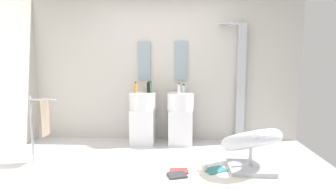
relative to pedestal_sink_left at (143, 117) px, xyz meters
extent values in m
cube|color=silver|center=(0.32, -1.33, -0.48)|extent=(4.80, 3.60, 0.04)
cube|color=beige|center=(0.32, 0.32, 0.84)|extent=(4.80, 0.10, 2.60)
cube|color=white|center=(0.00, 0.00, -0.16)|extent=(0.40, 0.40, 0.60)
cylinder|color=white|center=(0.00, 0.00, 0.27)|extent=(0.45, 0.45, 0.28)
cylinder|color=#B7BABF|center=(0.00, 0.12, 0.46)|extent=(0.02, 0.02, 0.10)
cube|color=white|center=(0.65, 0.00, -0.16)|extent=(0.40, 0.40, 0.60)
cylinder|color=white|center=(0.65, 0.00, 0.27)|extent=(0.45, 0.45, 0.28)
cylinder|color=#B7BABF|center=(0.65, 0.12, 0.46)|extent=(0.02, 0.02, 0.10)
cube|color=#8C9EA8|center=(0.00, 0.25, 0.95)|extent=(0.22, 0.03, 0.67)
cube|color=#8C9EA8|center=(0.65, 0.25, 0.95)|extent=(0.22, 0.03, 0.67)
cube|color=#B7BABF|center=(1.69, 0.20, 0.56)|extent=(0.14, 0.08, 2.05)
cylinder|color=#B7BABF|center=(1.54, 0.18, 1.57)|extent=(0.30, 0.02, 0.02)
cylinder|color=#B7BABF|center=(1.39, 0.15, 1.57)|extent=(0.24, 0.24, 0.02)
cube|color=#B7BABF|center=(1.57, -1.10, -0.43)|extent=(0.56, 0.50, 0.06)
cylinder|color=#B7BABF|center=(1.57, -1.10, -0.26)|extent=(0.05, 0.05, 0.34)
torus|color=silver|center=(1.57, -1.10, -0.06)|extent=(1.03, 1.03, 0.49)
cylinder|color=#B7BABF|center=(-1.38, -1.02, 0.01)|extent=(0.03, 0.03, 0.95)
cylinder|color=#B7BABF|center=(-1.20, -1.02, 0.44)|extent=(0.36, 0.02, 0.02)
cube|color=gray|center=(-1.20, -1.02, 0.19)|extent=(0.04, 0.22, 0.50)
cube|color=white|center=(0.90, -1.32, -0.46)|extent=(1.22, 0.63, 0.01)
cube|color=#B73838|center=(0.64, -1.23, -0.44)|extent=(0.24, 0.18, 0.02)
cube|color=teal|center=(1.10, -1.17, -0.44)|extent=(0.33, 0.30, 0.02)
cube|color=#38383D|center=(0.61, -1.36, -0.44)|extent=(0.27, 0.24, 0.03)
cylinder|color=white|center=(0.96, -1.18, -0.41)|extent=(0.09, 0.09, 0.09)
cylinder|color=#C68C38|center=(-0.11, -0.05, 0.50)|extent=(0.06, 0.06, 0.17)
cylinder|color=black|center=(-0.11, -0.05, 0.60)|extent=(0.03, 0.03, 0.02)
cylinder|color=white|center=(0.62, -0.12, 0.49)|extent=(0.04, 0.04, 0.16)
cylinder|color=black|center=(0.62, -0.12, 0.58)|extent=(0.02, 0.02, 0.02)
cylinder|color=#59996B|center=(0.13, 0.06, 0.50)|extent=(0.05, 0.05, 0.18)
cylinder|color=black|center=(0.13, 0.06, 0.60)|extent=(0.03, 0.03, 0.02)
cylinder|color=silver|center=(0.70, 0.10, 0.47)|extent=(0.06, 0.06, 0.12)
cylinder|color=black|center=(0.70, 0.10, 0.54)|extent=(0.03, 0.03, 0.02)
cylinder|color=black|center=(0.10, 0.04, 0.50)|extent=(0.06, 0.06, 0.17)
cylinder|color=black|center=(0.10, 0.04, 0.59)|extent=(0.03, 0.03, 0.02)
camera|label=1|loc=(0.67, -4.56, 0.97)|focal=29.17mm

